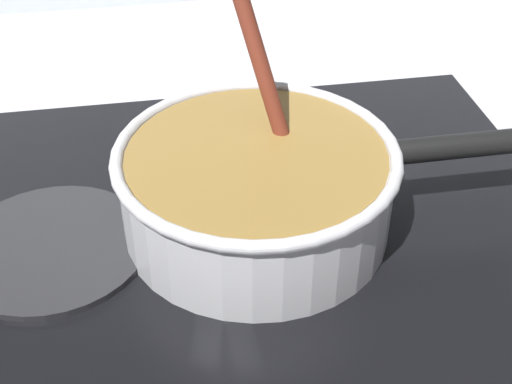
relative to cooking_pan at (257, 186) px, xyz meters
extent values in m
cube|color=black|center=(0.00, 0.00, -0.05)|extent=(0.56, 0.48, 0.01)
torus|color=#592D0C|center=(0.00, 0.00, -0.04)|extent=(0.17, 0.17, 0.01)
cylinder|color=#262628|center=(-0.18, 0.00, -0.04)|extent=(0.17, 0.17, 0.01)
cylinder|color=silver|center=(0.00, 0.00, -0.01)|extent=(0.23, 0.23, 0.08)
cylinder|color=olive|center=(0.00, 0.00, 0.00)|extent=(0.22, 0.22, 0.07)
torus|color=silver|center=(0.00, 0.00, 0.03)|extent=(0.24, 0.24, 0.01)
cylinder|color=black|center=(0.18, 0.00, 0.02)|extent=(0.13, 0.02, 0.02)
cylinder|color=beige|center=(-0.05, 0.03, 0.02)|extent=(0.04, 0.04, 0.01)
cylinder|color=beige|center=(0.00, -0.07, 0.02)|extent=(0.03, 0.03, 0.01)
cylinder|color=#E5CC7A|center=(-0.07, -0.01, 0.02)|extent=(0.03, 0.03, 0.01)
cylinder|color=beige|center=(0.01, 0.03, 0.02)|extent=(0.04, 0.04, 0.01)
cylinder|color=#E5CC7A|center=(0.06, 0.06, 0.02)|extent=(0.03, 0.03, 0.01)
cylinder|color=#EDD88C|center=(0.04, 0.00, 0.02)|extent=(0.03, 0.03, 0.01)
cylinder|color=#E5CC7A|center=(-0.04, -0.05, 0.02)|extent=(0.03, 0.03, 0.01)
cylinder|color=maroon|center=(0.00, 0.06, 0.14)|extent=(0.08, 0.10, 0.24)
cube|color=brown|center=(0.03, 0.02, 0.02)|extent=(0.05, 0.05, 0.01)
camera|label=1|loc=(-0.08, -0.48, 0.36)|focal=50.49mm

